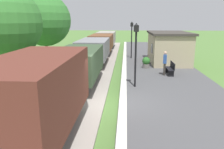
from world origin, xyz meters
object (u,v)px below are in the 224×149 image
at_px(freight_train, 93,51).
at_px(station_hut, 168,47).
at_px(person_waiting, 165,62).
at_px(tree_trackside_mid, 6,23).
at_px(lamp_post_near, 136,43).
at_px(tree_trackside_far, 45,20).
at_px(bench_near_hut, 171,68).
at_px(lamp_post_far, 132,33).
at_px(potted_planter, 146,62).

bearing_deg(freight_train, station_hut, 12.48).
xyz_separation_m(person_waiting, tree_trackside_mid, (-9.37, -3.53, 2.74)).
bearing_deg(lamp_post_near, tree_trackside_mid, -175.55).
bearing_deg(person_waiting, tree_trackside_mid, 31.24).
xyz_separation_m(station_hut, lamp_post_near, (-3.33, -8.01, 1.15)).
bearing_deg(tree_trackside_far, person_waiting, -23.54).
relative_size(bench_near_hut, lamp_post_far, 0.41).
bearing_deg(lamp_post_far, lamp_post_near, -90.00).
bearing_deg(person_waiting, freight_train, -21.29).
xyz_separation_m(potted_planter, lamp_post_near, (-1.11, -5.33, 2.08)).
relative_size(station_hut, lamp_post_near, 1.57).
bearing_deg(potted_planter, lamp_post_near, -101.76).
relative_size(lamp_post_near, lamp_post_far, 1.00).
xyz_separation_m(station_hut, lamp_post_far, (-3.33, 2.09, 1.15)).
height_order(station_hut, person_waiting, station_hut).
bearing_deg(lamp_post_near, person_waiting, 53.48).
bearing_deg(lamp_post_far, freight_train, -133.98).
bearing_deg(freight_train, bench_near_hut, -28.54).
height_order(lamp_post_near, tree_trackside_far, tree_trackside_far).
distance_m(lamp_post_near, tree_trackside_mid, 7.28).
relative_size(lamp_post_near, tree_trackside_mid, 0.63).
distance_m(bench_near_hut, tree_trackside_mid, 11.00).
xyz_separation_m(tree_trackside_mid, tree_trackside_far, (-0.69, 7.92, 0.14)).
bearing_deg(freight_train, tree_trackside_mid, -117.65).
height_order(bench_near_hut, tree_trackside_far, tree_trackside_far).
distance_m(freight_train, lamp_post_near, 7.49).
relative_size(freight_train, lamp_post_far, 8.81).
height_order(bench_near_hut, tree_trackside_mid, tree_trackside_mid).
relative_size(freight_train, lamp_post_near, 8.81).
bearing_deg(lamp_post_far, tree_trackside_far, -160.80).
relative_size(person_waiting, potted_planter, 1.87).
bearing_deg(tree_trackside_far, station_hut, 3.31).
bearing_deg(bench_near_hut, lamp_post_far, 111.14).
bearing_deg(tree_trackside_mid, person_waiting, 20.67).
xyz_separation_m(station_hut, potted_planter, (-2.22, -2.68, -0.93)).
bearing_deg(person_waiting, station_hut, -92.05).
distance_m(tree_trackside_mid, tree_trackside_far, 7.95).
bearing_deg(tree_trackside_far, tree_trackside_mid, -85.01).
distance_m(freight_train, tree_trackside_mid, 8.34).
height_order(person_waiting, lamp_post_near, lamp_post_near).
relative_size(bench_near_hut, tree_trackside_far, 0.23).
height_order(tree_trackside_mid, tree_trackside_far, tree_trackside_far).
relative_size(person_waiting, lamp_post_far, 0.46).
height_order(potted_planter, tree_trackside_mid, tree_trackside_mid).
distance_m(freight_train, station_hut, 6.97).
bearing_deg(station_hut, lamp_post_far, 147.92).
bearing_deg(bench_near_hut, freight_train, 151.46).
xyz_separation_m(person_waiting, lamp_post_far, (-2.20, 7.12, 1.62)).
distance_m(potted_planter, lamp_post_near, 5.83).
relative_size(freight_train, potted_planter, 35.59).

